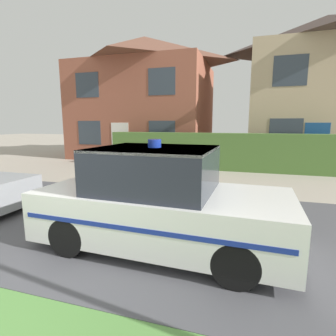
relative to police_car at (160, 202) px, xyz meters
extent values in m
cube|color=#4C4C51|center=(-1.40, 0.89, -0.78)|extent=(28.00, 5.21, 0.01)
cube|color=#4C7233|center=(0.03, 7.82, 0.04)|extent=(10.05, 0.65, 1.64)
cylinder|color=black|center=(1.29, -0.84, -0.46)|extent=(0.63, 0.22, 0.62)
cylinder|color=black|center=(1.34, 0.76, -0.46)|extent=(0.63, 0.22, 0.62)
cylinder|color=black|center=(-1.27, -0.76, -0.46)|extent=(0.63, 0.22, 0.62)
cylinder|color=black|center=(-1.22, 0.84, -0.46)|extent=(0.63, 0.22, 0.62)
cube|color=white|center=(0.03, 0.00, -0.20)|extent=(4.18, 1.93, 0.80)
cube|color=#232833|center=(-0.09, 0.00, 0.56)|extent=(1.95, 1.68, 0.71)
cube|color=white|center=(-0.09, 0.00, 0.89)|extent=(1.95, 1.68, 0.04)
cube|color=navy|center=(0.01, -0.90, -0.14)|extent=(3.92, 0.13, 0.07)
cube|color=navy|center=(0.06, 0.90, -0.14)|extent=(3.92, 0.13, 0.07)
cylinder|color=#1933A5|center=(-0.09, 0.00, 0.98)|extent=(0.22, 0.22, 0.13)
cylinder|color=black|center=(-4.36, 1.07, -0.49)|extent=(0.57, 0.20, 0.57)
cube|color=#93513D|center=(-4.96, 11.81, 1.98)|extent=(7.68, 6.19, 5.53)
pyramid|color=brown|center=(-4.96, 11.81, 5.61)|extent=(8.06, 6.49, 1.72)
cube|color=white|center=(-5.20, 8.70, 0.27)|extent=(1.00, 0.02, 2.10)
cube|color=#333D47|center=(-7.07, 8.70, 0.77)|extent=(1.40, 0.02, 1.30)
cube|color=#333D47|center=(-2.85, 8.70, 0.77)|extent=(1.40, 0.02, 1.30)
cube|color=#333D47|center=(-7.07, 8.70, 3.31)|extent=(1.40, 0.02, 1.30)
cube|color=#333D47|center=(-2.85, 8.70, 3.31)|extent=(1.40, 0.02, 1.30)
cube|color=tan|center=(4.95, 12.16, 2.14)|extent=(7.21, 6.45, 5.85)
pyramid|color=#473833|center=(4.95, 12.16, 5.89)|extent=(7.57, 6.77, 1.66)
cube|color=navy|center=(4.23, 8.92, 0.27)|extent=(1.00, 0.02, 2.10)
cube|color=#333D47|center=(2.97, 8.92, 0.85)|extent=(1.40, 0.02, 1.30)
cube|color=#333D47|center=(2.97, 8.92, 3.54)|extent=(1.40, 0.02, 1.30)
camera|label=1|loc=(1.35, -4.00, 1.31)|focal=28.00mm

